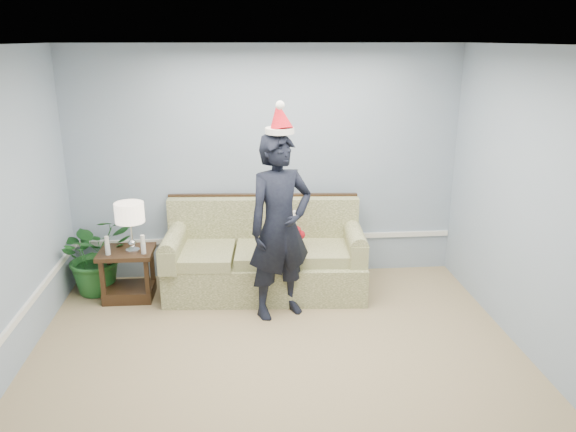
# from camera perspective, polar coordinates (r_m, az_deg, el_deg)

# --- Properties ---
(room_shell) EXTENTS (4.54, 5.04, 2.74)m
(room_shell) POSITION_cam_1_polar(r_m,az_deg,el_deg) (4.11, -0.59, -2.25)
(room_shell) COLOR tan
(room_shell) RESTS_ON ground
(wainscot_trim) EXTENTS (4.49, 4.99, 0.06)m
(wainscot_trim) POSITION_cam_1_polar(r_m,az_deg,el_deg) (5.60, -13.71, -7.13)
(wainscot_trim) COLOR white
(wainscot_trim) RESTS_ON room_shell
(sofa) EXTENTS (2.25, 1.09, 1.03)m
(sofa) POSITION_cam_1_polar(r_m,az_deg,el_deg) (6.37, -2.33, -4.37)
(sofa) COLOR #535B2B
(sofa) RESTS_ON room_shell
(side_table) EXTENTS (0.58, 0.49, 0.56)m
(side_table) POSITION_cam_1_polar(r_m,az_deg,el_deg) (6.45, -15.87, -6.20)
(side_table) COLOR #3C2515
(side_table) RESTS_ON room_shell
(table_lamp) EXTENTS (0.31, 0.31, 0.55)m
(table_lamp) POSITION_cam_1_polar(r_m,az_deg,el_deg) (6.13, -15.79, 0.13)
(table_lamp) COLOR silver
(table_lamp) RESTS_ON side_table
(candle_pair) EXTENTS (0.42, 0.05, 0.21)m
(candle_pair) POSITION_cam_1_polar(r_m,az_deg,el_deg) (6.18, -16.20, -2.91)
(candle_pair) COLOR silver
(candle_pair) RESTS_ON side_table
(houseplant) EXTENTS (1.07, 1.06, 0.90)m
(houseplant) POSITION_cam_1_polar(r_m,az_deg,el_deg) (6.63, -18.93, -3.65)
(houseplant) COLOR #215F25
(houseplant) RESTS_ON room_shell
(man) EXTENTS (0.81, 0.69, 1.89)m
(man) POSITION_cam_1_polar(r_m,az_deg,el_deg) (5.60, -0.81, -1.14)
(man) COLOR black
(man) RESTS_ON room_shell
(santa_hat) EXTENTS (0.37, 0.39, 0.33)m
(santa_hat) POSITION_cam_1_polar(r_m,az_deg,el_deg) (5.36, -0.88, 9.86)
(santa_hat) COLOR white
(santa_hat) RESTS_ON man
(teddy_bear) EXTENTS (0.30, 0.32, 0.43)m
(teddy_bear) POSITION_cam_1_polar(r_m,az_deg,el_deg) (6.17, 0.10, -1.84)
(teddy_bear) COLOR white
(teddy_bear) RESTS_ON sofa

